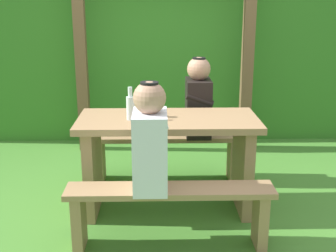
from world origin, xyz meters
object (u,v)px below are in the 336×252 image
at_px(drinking_glass, 161,112).
at_px(bottle_left, 130,107).
at_px(picnic_table, 168,148).
at_px(bench_far, 167,148).
at_px(person_white_shirt, 150,141).
at_px(bench_near, 170,205).
at_px(person_black_coat, 198,100).

distance_m(drinking_glass, bottle_left, 0.25).
xyz_separation_m(picnic_table, bottle_left, (-0.29, -0.05, 0.35)).
height_order(bench_far, person_white_shirt, person_white_shirt).
height_order(picnic_table, drinking_glass, drinking_glass).
height_order(picnic_table, bench_far, picnic_table).
distance_m(picnic_table, bench_far, 0.62).
distance_m(picnic_table, person_white_shirt, 0.65).
xyz_separation_m(bench_far, person_white_shirt, (-0.13, -1.18, 0.46)).
bearing_deg(bench_near, person_white_shirt, 178.54).
distance_m(bench_near, bench_far, 1.18).
xyz_separation_m(person_black_coat, bottle_left, (-0.57, -0.64, 0.10)).
xyz_separation_m(person_black_coat, drinking_glass, (-0.34, -0.56, 0.04)).
bearing_deg(picnic_table, bench_far, 90.00).
bearing_deg(drinking_glass, bench_near, -84.80).
bearing_deg(bench_far, person_black_coat, -0.66).
height_order(bench_near, bench_far, same).
height_order(bench_near, drinking_glass, drinking_glass).
bearing_deg(drinking_glass, bench_far, 84.33).
relative_size(bench_near, person_black_coat, 1.95).
distance_m(picnic_table, bench_near, 0.62).
distance_m(bench_near, drinking_glass, 0.79).
relative_size(picnic_table, bottle_left, 5.52).
relative_size(person_white_shirt, drinking_glass, 8.64).
bearing_deg(bench_near, bench_far, 90.00).
bearing_deg(person_black_coat, bottle_left, -131.97).
height_order(drinking_glass, bottle_left, bottle_left).
bearing_deg(person_white_shirt, drinking_glass, 83.12).
distance_m(bench_near, person_black_coat, 1.30).
relative_size(bench_near, bench_far, 1.00).
xyz_separation_m(bench_far, bottle_left, (-0.29, -0.64, 0.55)).
height_order(person_white_shirt, person_black_coat, same).
height_order(picnic_table, bench_near, picnic_table).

